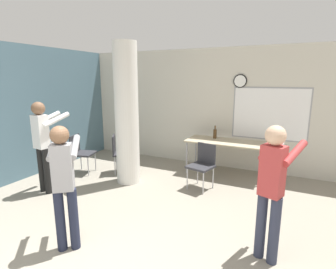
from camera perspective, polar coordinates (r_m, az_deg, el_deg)
name	(u,v)px	position (r m, az deg, el deg)	size (l,w,h in m)	color
wall_left_accent	(21,113)	(6.30, -29.30, 4.12)	(0.12, 7.00, 2.80)	slate
wall_back	(218,109)	(6.39, 10.92, 5.55)	(8.00, 0.15, 2.80)	beige
support_pillar	(127,115)	(5.28, -8.98, 4.26)	(0.47, 0.47, 2.80)	silver
folding_table	(226,143)	(5.87, 12.58, -1.91)	(1.73, 0.73, 0.76)	tan
bottle_on_table	(215,134)	(6.06, 10.18, 0.21)	(0.08, 0.08, 0.30)	#4C3319
chair_table_front	(203,163)	(5.13, 7.55, -6.11)	(0.53, 0.53, 0.87)	#2D2D33
chair_by_left_wall	(81,151)	(6.23, -18.48, -3.39)	(0.54, 0.54, 0.87)	#2D2D33
chair_near_pillar	(120,151)	(6.00, -10.39, -3.52)	(0.60, 0.60, 0.87)	#2D2D33
person_watching_back	(43,140)	(5.30, -25.59, -1.12)	(0.43, 0.65, 1.70)	black
person_playing_side	(272,183)	(3.21, 21.76, -9.86)	(0.51, 0.68, 1.62)	#2D3347
person_playing_front	(64,178)	(3.43, -21.75, -8.89)	(0.58, 0.62, 1.58)	#1E2338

